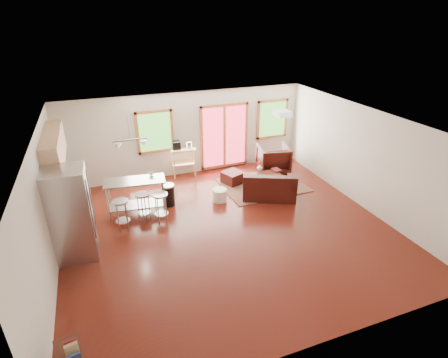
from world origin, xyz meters
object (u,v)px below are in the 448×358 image
object	(u,v)px
rug	(263,185)
loveseat	(269,188)
coffee_table	(266,176)
armchair	(273,158)
island	(136,191)
refrigerator	(72,214)
ottoman	(233,177)
kitchen_cart	(182,152)

from	to	relation	value
rug	loveseat	world-z (taller)	loveseat
rug	coffee_table	size ratio (longest dim) A/B	2.52
coffee_table	armchair	xyz separation A→B (m)	(0.70, 0.85, 0.17)
island	armchair	bearing A→B (deg)	13.70
island	rug	bearing A→B (deg)	4.56
refrigerator	rug	bearing A→B (deg)	19.35
coffee_table	ottoman	size ratio (longest dim) A/B	1.74
coffee_table	refrigerator	xyz separation A→B (m)	(-5.20, -1.53, 0.68)
loveseat	ottoman	xyz separation A→B (m)	(-0.60, 1.20, -0.12)
rug	ottoman	xyz separation A→B (m)	(-0.78, 0.48, 0.17)
loveseat	armchair	bearing A→B (deg)	82.65
armchair	ottoman	distance (m)	1.59
island	kitchen_cart	world-z (taller)	kitchen_cart
island	kitchen_cart	bearing A→B (deg)	47.46
refrigerator	kitchen_cart	bearing A→B (deg)	47.39
coffee_table	armchair	distance (m)	1.11
armchair	kitchen_cart	world-z (taller)	kitchen_cart
rug	refrigerator	bearing A→B (deg)	-162.85
armchair	refrigerator	distance (m)	6.38
ottoman	kitchen_cart	size ratio (longest dim) A/B	0.47
loveseat	island	size ratio (longest dim) A/B	1.07
loveseat	ottoman	distance (m)	1.35
coffee_table	kitchen_cart	world-z (taller)	kitchen_cart
island	kitchen_cart	xyz separation A→B (m)	(1.68, 1.83, 0.14)
armchair	rug	bearing A→B (deg)	59.50
loveseat	refrigerator	distance (m)	5.10
ottoman	kitchen_cart	bearing A→B (deg)	140.11
island	coffee_table	bearing A→B (deg)	3.59
armchair	ottoman	world-z (taller)	armchair
coffee_table	island	size ratio (longest dim) A/B	0.61
coffee_table	rug	bearing A→B (deg)	128.41
refrigerator	island	world-z (taller)	refrigerator
ottoman	island	xyz separation A→B (m)	(-2.95, -0.77, 0.47)
loveseat	rug	bearing A→B (deg)	100.08
ottoman	armchair	bearing A→B (deg)	11.70
island	loveseat	bearing A→B (deg)	-6.90
refrigerator	island	size ratio (longest dim) A/B	1.29
ottoman	coffee_table	bearing A→B (deg)	-32.90
ottoman	refrigerator	size ratio (longest dim) A/B	0.27
loveseat	coffee_table	xyz separation A→B (m)	(0.23, 0.67, 0.02)
refrigerator	kitchen_cart	distance (m)	4.41
rug	loveseat	distance (m)	0.80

